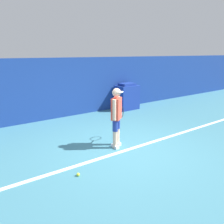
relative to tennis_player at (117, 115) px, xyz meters
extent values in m
plane|color=teal|center=(0.06, -0.29, -0.87)|extent=(24.00, 24.00, 0.00)
cube|color=navy|center=(0.06, 3.42, 0.26)|extent=(24.00, 0.10, 2.26)
cube|color=white|center=(0.06, -0.38, -0.86)|extent=(21.60, 0.10, 0.01)
cylinder|color=beige|center=(-0.10, -0.08, -0.63)|extent=(0.12, 0.12, 0.47)
cylinder|color=navy|center=(-0.10, -0.08, -0.25)|extent=(0.14, 0.14, 0.29)
cube|color=white|center=(-0.10, -0.08, -0.83)|extent=(0.10, 0.24, 0.08)
cylinder|color=beige|center=(0.07, 0.06, -0.63)|extent=(0.12, 0.12, 0.47)
cylinder|color=navy|center=(0.07, 0.06, -0.25)|extent=(0.14, 0.14, 0.29)
cube|color=white|center=(0.07, 0.06, -0.83)|extent=(0.10, 0.24, 0.08)
cube|color=#E54C38|center=(-0.01, -0.01, 0.17)|extent=(0.39, 0.37, 0.56)
sphere|color=beige|center=(-0.01, -0.01, 0.59)|extent=(0.22, 0.22, 0.22)
cube|color=white|center=(0.05, -0.09, 0.61)|extent=(0.22, 0.21, 0.02)
cylinder|color=beige|center=(-0.17, -0.13, 0.19)|extent=(0.09, 0.09, 0.53)
cylinder|color=beige|center=(0.14, 0.11, 0.19)|extent=(0.09, 0.09, 0.53)
cylinder|color=black|center=(0.23, 0.18, -0.08)|extent=(0.20, 0.17, 0.03)
torus|color=black|center=(0.44, 0.35, -0.08)|extent=(0.27, 0.22, 0.33)
sphere|color=#D1E533|center=(-1.51, -0.76, -0.83)|extent=(0.07, 0.07, 0.07)
cube|color=navy|center=(2.72, 2.99, -0.34)|extent=(0.93, 0.68, 1.05)
cube|color=navy|center=(2.72, 2.99, 0.23)|extent=(0.65, 0.48, 0.10)
camera|label=1|loc=(-3.19, -4.41, 1.57)|focal=35.00mm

